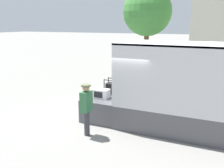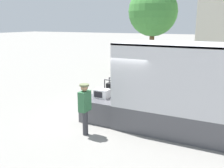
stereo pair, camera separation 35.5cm
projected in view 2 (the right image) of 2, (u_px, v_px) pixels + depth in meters
ground_plane at (123, 119)px, 9.58m from camera, size 160.00×160.00×0.00m
tailgate_deck at (107, 106)px, 9.78m from camera, size 1.36×2.03×0.84m
microwave at (102, 93)px, 9.39m from camera, size 0.54×0.40×0.33m
portable_generator at (113, 88)px, 9.90m from camera, size 0.57×0.43×0.61m
worker_person at (85, 104)px, 8.00m from camera, size 0.31×0.44×1.71m
street_tree at (153, 12)px, 18.05m from camera, size 3.56×3.56×6.20m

